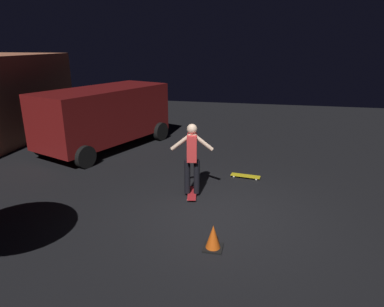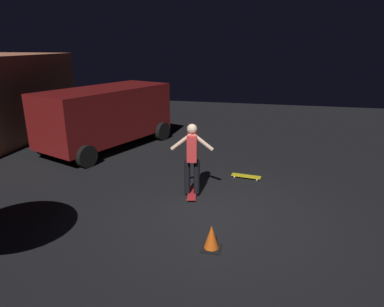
# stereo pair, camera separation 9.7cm
# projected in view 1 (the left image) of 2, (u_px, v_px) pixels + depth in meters

# --- Properties ---
(ground_plane) EXTENTS (28.00, 28.00, 0.00)m
(ground_plane) POSITION_uv_depth(u_px,v_px,m) (220.00, 216.00, 7.09)
(ground_plane) COLOR black
(parked_van) EXTENTS (4.98, 3.56, 2.03)m
(parked_van) POSITION_uv_depth(u_px,v_px,m) (104.00, 114.00, 11.39)
(parked_van) COLOR maroon
(parked_van) RESTS_ON ground_plane
(skateboard_ridden) EXTENTS (0.80, 0.33, 0.07)m
(skateboard_ridden) POSITION_uv_depth(u_px,v_px,m) (192.00, 193.00, 8.02)
(skateboard_ridden) COLOR #AD1E23
(skateboard_ridden) RESTS_ON ground_plane
(skateboard_spare) EXTENTS (0.30, 0.80, 0.07)m
(skateboard_spare) POSITION_uv_depth(u_px,v_px,m) (246.00, 176.00, 9.07)
(skateboard_spare) COLOR gold
(skateboard_spare) RESTS_ON ground_plane
(skater) EXTENTS (0.41, 0.98, 1.67)m
(skater) POSITION_uv_depth(u_px,v_px,m) (192.00, 154.00, 7.72)
(skater) COLOR black
(skater) RESTS_ON skateboard_ridden
(traffic_cone) EXTENTS (0.34, 0.34, 0.46)m
(traffic_cone) POSITION_uv_depth(u_px,v_px,m) (213.00, 238.00, 5.91)
(traffic_cone) COLOR black
(traffic_cone) RESTS_ON ground_plane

